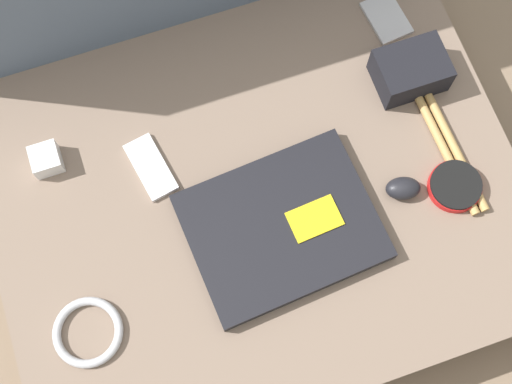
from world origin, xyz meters
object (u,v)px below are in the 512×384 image
at_px(computer_mouse, 403,188).
at_px(charger_brick, 46,159).
at_px(phone_black, 386,18).
at_px(camera_pouch, 411,70).
at_px(laptop, 282,227).
at_px(speaker_puck, 455,186).
at_px(phone_silver, 151,167).

distance_m(computer_mouse, charger_brick, 0.65).
height_order(phone_black, camera_pouch, camera_pouch).
bearing_deg(phone_black, laptop, -141.32).
bearing_deg(camera_pouch, laptop, -148.32).
xyz_separation_m(laptop, computer_mouse, (0.23, -0.00, 0.00)).
relative_size(speaker_puck, phone_black, 0.91).
xyz_separation_m(speaker_puck, phone_black, (0.02, 0.37, -0.01)).
bearing_deg(computer_mouse, laptop, -166.54).
bearing_deg(charger_brick, computer_mouse, -23.76).
height_order(phone_silver, phone_black, phone_silver).
distance_m(computer_mouse, camera_pouch, 0.23).
distance_m(laptop, camera_pouch, 0.39).
xyz_separation_m(laptop, speaker_puck, (0.32, -0.03, -0.00)).
distance_m(phone_black, camera_pouch, 0.14).
bearing_deg(camera_pouch, charger_brick, 175.45).
height_order(laptop, camera_pouch, camera_pouch).
distance_m(laptop, charger_brick, 0.45).
relative_size(camera_pouch, charger_brick, 2.42).
height_order(speaker_puck, camera_pouch, camera_pouch).
bearing_deg(phone_black, camera_pouch, -100.72).
xyz_separation_m(computer_mouse, phone_silver, (-0.42, 0.19, -0.01)).
bearing_deg(camera_pouch, speaker_puck, -91.12).
bearing_deg(computer_mouse, camera_pouch, 79.35).
distance_m(speaker_puck, charger_brick, 0.75).
distance_m(camera_pouch, charger_brick, 0.70).
bearing_deg(charger_brick, speaker_puck, -22.66).
bearing_deg(speaker_puck, computer_mouse, 164.80).
xyz_separation_m(phone_black, charger_brick, (-0.70, -0.08, 0.02)).
bearing_deg(phone_silver, laptop, -55.16).
relative_size(speaker_puck, phone_silver, 0.75).
bearing_deg(computer_mouse, charger_brick, 170.82).
bearing_deg(charger_brick, laptop, -35.22).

